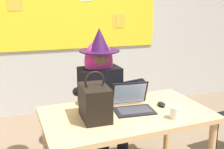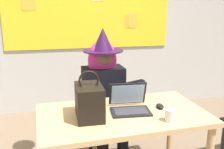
# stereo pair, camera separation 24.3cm
# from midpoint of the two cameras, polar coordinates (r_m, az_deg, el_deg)

# --- Properties ---
(wall_back_bulletin) EXTENTS (5.47, 2.23, 2.95)m
(wall_back_bulletin) POSITION_cam_midpoint_polar(r_m,az_deg,el_deg) (4.02, -9.35, 13.12)
(wall_back_bulletin) COLOR #B2B2AD
(wall_back_bulletin) RESTS_ON ground
(desk_main) EXTENTS (1.40, 0.85, 0.74)m
(desk_main) POSITION_cam_midpoint_polar(r_m,az_deg,el_deg) (2.25, -0.02, -10.23)
(desk_main) COLOR tan
(desk_main) RESTS_ON ground
(chair_at_desk) EXTENTS (0.43, 0.43, 0.89)m
(chair_at_desk) POSITION_cam_midpoint_polar(r_m,az_deg,el_deg) (2.96, -5.19, -7.09)
(chair_at_desk) COLOR black
(chair_at_desk) RESTS_ON ground
(person_costumed) EXTENTS (0.62, 0.68, 1.36)m
(person_costumed) POSITION_cam_midpoint_polar(r_m,az_deg,el_deg) (2.75, -4.70, -2.72)
(person_costumed) COLOR black
(person_costumed) RESTS_ON ground
(laptop) EXTENTS (0.33, 0.30, 0.22)m
(laptop) POSITION_cam_midpoint_polar(r_m,az_deg,el_deg) (2.25, 1.28, -6.26)
(laptop) COLOR black
(laptop) RESTS_ON desk_main
(computer_mouse) EXTENTS (0.07, 0.11, 0.03)m
(computer_mouse) POSITION_cam_midpoint_polar(r_m,az_deg,el_deg) (2.35, 7.54, -6.31)
(computer_mouse) COLOR black
(computer_mouse) RESTS_ON desk_main
(handbag) EXTENTS (0.20, 0.30, 0.38)m
(handbag) POSITION_cam_midpoint_polar(r_m,az_deg,el_deg) (2.06, -7.04, -5.89)
(handbag) COLOR black
(handbag) RESTS_ON desk_main
(coffee_mug) EXTENTS (0.08, 0.08, 0.09)m
(coffee_mug) POSITION_cam_midpoint_polar(r_m,az_deg,el_deg) (2.11, 10.07, -8.07)
(coffee_mug) COLOR silver
(coffee_mug) RESTS_ON desk_main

